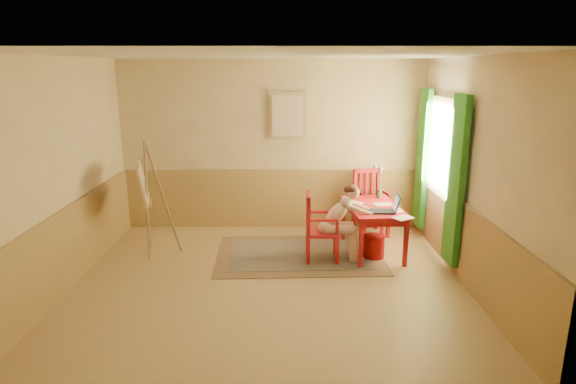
{
  "coord_description": "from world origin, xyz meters",
  "views": [
    {
      "loc": [
        0.22,
        -5.63,
        2.66
      ],
      "look_at": [
        0.25,
        0.55,
        1.05
      ],
      "focal_mm": 29.85,
      "sensor_mm": 36.0,
      "label": 1
    }
  ],
  "objects_px": {
    "chair_back": "(370,202)",
    "easel": "(146,189)",
    "figure": "(342,219)",
    "laptop": "(386,208)",
    "table": "(373,212)",
    "chair_left": "(319,227)"
  },
  "relations": [
    {
      "from": "figure",
      "to": "laptop",
      "type": "height_order",
      "value": "figure"
    },
    {
      "from": "chair_back",
      "to": "easel",
      "type": "xyz_separation_m",
      "value": [
        -3.37,
        -0.9,
        0.46
      ]
    },
    {
      "from": "chair_left",
      "to": "laptop",
      "type": "relative_size",
      "value": 2.29
    },
    {
      "from": "table",
      "to": "chair_left",
      "type": "xyz_separation_m",
      "value": [
        -0.81,
        -0.28,
        -0.14
      ]
    },
    {
      "from": "chair_back",
      "to": "easel",
      "type": "height_order",
      "value": "easel"
    },
    {
      "from": "chair_back",
      "to": "laptop",
      "type": "height_order",
      "value": "chair_back"
    },
    {
      "from": "chair_back",
      "to": "laptop",
      "type": "xyz_separation_m",
      "value": [
        0.02,
        -1.16,
        0.24
      ]
    },
    {
      "from": "table",
      "to": "chair_left",
      "type": "height_order",
      "value": "chair_left"
    },
    {
      "from": "table",
      "to": "figure",
      "type": "height_order",
      "value": "figure"
    },
    {
      "from": "figure",
      "to": "chair_left",
      "type": "bearing_deg",
      "value": 177.92
    },
    {
      "from": "chair_left",
      "to": "figure",
      "type": "bearing_deg",
      "value": -2.08
    },
    {
      "from": "table",
      "to": "figure",
      "type": "relative_size",
      "value": 1.14
    },
    {
      "from": "figure",
      "to": "laptop",
      "type": "xyz_separation_m",
      "value": [
        0.61,
        -0.01,
        0.16
      ]
    },
    {
      "from": "table",
      "to": "chair_back",
      "type": "bearing_deg",
      "value": 83.14
    },
    {
      "from": "figure",
      "to": "table",
      "type": "bearing_deg",
      "value": 30.37
    },
    {
      "from": "chair_left",
      "to": "figure",
      "type": "relative_size",
      "value": 0.88
    },
    {
      "from": "chair_left",
      "to": "easel",
      "type": "distance_m",
      "value": 2.52
    },
    {
      "from": "laptop",
      "to": "chair_left",
      "type": "bearing_deg",
      "value": 178.43
    },
    {
      "from": "chair_left",
      "to": "laptop",
      "type": "xyz_separation_m",
      "value": [
        0.93,
        -0.03,
        0.28
      ]
    },
    {
      "from": "table",
      "to": "easel",
      "type": "height_order",
      "value": "easel"
    },
    {
      "from": "chair_left",
      "to": "figure",
      "type": "xyz_separation_m",
      "value": [
        0.32,
        -0.01,
        0.12
      ]
    },
    {
      "from": "chair_left",
      "to": "laptop",
      "type": "height_order",
      "value": "chair_left"
    }
  ]
}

